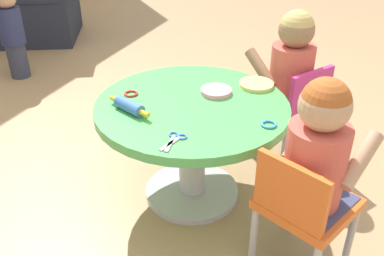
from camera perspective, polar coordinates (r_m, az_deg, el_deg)
ground_plane at (r=2.09m, az=-0.00°, el=-8.64°), size 10.00×10.00×0.00m
craft_table at (r=1.89m, az=-0.00°, el=-0.11°), size 0.83×0.83×0.49m
child_chair_left at (r=1.61m, az=14.40°, el=-10.01°), size 0.39×0.39×0.54m
seated_child_left at (r=1.50m, az=16.32°, el=-2.67°), size 0.42×0.38×0.51m
child_chair_right at (r=2.24m, az=13.09°, el=2.72°), size 0.41×0.41×0.54m
seated_child_right at (r=2.17m, az=13.03°, el=8.41°), size 0.41×0.44×0.51m
armchair_dark at (r=4.27m, az=-19.45°, el=15.21°), size 0.96×0.96×0.85m
toddler_standing at (r=3.41m, az=-22.75°, el=11.88°), size 0.17×0.17×0.67m
rolling_pin at (r=1.77m, az=-8.29°, el=2.88°), size 0.10×0.22×0.05m
craft_scissors at (r=1.57m, az=-2.31°, el=-1.49°), size 0.14×0.08×0.01m
playdough_blob_0 at (r=2.00m, az=8.50°, el=5.73°), size 0.16×0.16×0.02m
playdough_blob_1 at (r=1.91m, az=3.21°, el=4.87°), size 0.14×0.14×0.02m
cookie_cutter_0 at (r=1.92m, az=-8.06°, el=4.53°), size 0.06×0.06×0.01m
cookie_cutter_1 at (r=1.68m, az=10.12°, el=0.47°), size 0.06×0.06×0.01m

